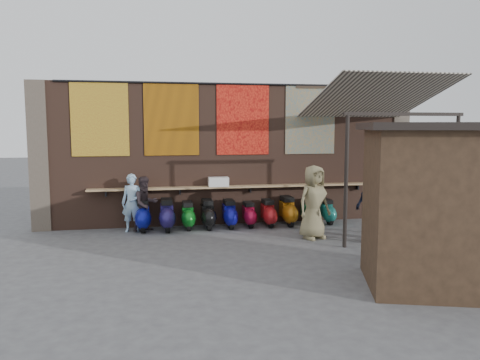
% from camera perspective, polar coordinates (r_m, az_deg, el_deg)
% --- Properties ---
extents(ground, '(70.00, 70.00, 0.00)m').
position_cam_1_polar(ground, '(11.18, 1.33, -7.93)').
color(ground, '#474749').
rests_on(ground, ground).
extents(brick_wall, '(10.00, 0.40, 4.00)m').
position_cam_1_polar(brick_wall, '(13.50, -1.08, 3.16)').
color(brick_wall, brown).
rests_on(brick_wall, ground).
extents(pier_left, '(0.50, 0.50, 4.00)m').
position_cam_1_polar(pier_left, '(13.62, -23.20, 2.67)').
color(pier_left, '#4C4238').
rests_on(pier_left, ground).
extents(pier_right, '(0.50, 0.50, 4.00)m').
position_cam_1_polar(pier_right, '(15.27, 18.55, 3.21)').
color(pier_right, '#4C4238').
rests_on(pier_right, ground).
extents(eating_counter, '(8.00, 0.32, 0.05)m').
position_cam_1_polar(eating_counter, '(13.22, -0.80, -0.83)').
color(eating_counter, '#9E7A51').
rests_on(eating_counter, brick_wall).
extents(shelf_box, '(0.56, 0.28, 0.26)m').
position_cam_1_polar(shelf_box, '(13.11, -2.65, -0.22)').
color(shelf_box, white).
rests_on(shelf_box, eating_counter).
extents(tapestry_redgold, '(1.50, 0.02, 2.00)m').
position_cam_1_polar(tapestry_redgold, '(13.13, -16.72, 7.16)').
color(tapestry_redgold, '#8E3614').
rests_on(tapestry_redgold, brick_wall).
extents(tapestry_sun, '(1.50, 0.02, 2.00)m').
position_cam_1_polar(tapestry_sun, '(13.08, -8.34, 7.37)').
color(tapestry_sun, orange).
rests_on(tapestry_sun, brick_wall).
extents(tapestry_orange, '(1.50, 0.02, 2.00)m').
position_cam_1_polar(tapestry_orange, '(13.32, 0.36, 7.42)').
color(tapestry_orange, red).
rests_on(tapestry_orange, brick_wall).
extents(tapestry_multi, '(1.50, 0.02, 2.00)m').
position_cam_1_polar(tapestry_multi, '(13.85, 8.57, 7.31)').
color(tapestry_multi, '#26698C').
rests_on(tapestry_multi, brick_wall).
extents(hang_rail, '(9.50, 0.06, 0.06)m').
position_cam_1_polar(hang_rail, '(13.31, -0.92, 11.65)').
color(hang_rail, black).
rests_on(hang_rail, brick_wall).
extents(scooter_stool_0, '(0.39, 0.88, 0.83)m').
position_cam_1_polar(scooter_stool_0, '(12.85, -11.74, -4.26)').
color(scooter_stool_0, '#0C1288').
rests_on(scooter_stool_0, ground).
extents(scooter_stool_1, '(0.40, 0.89, 0.85)m').
position_cam_1_polar(scooter_stool_1, '(12.77, -8.90, -4.23)').
color(scooter_stool_1, '#201855').
rests_on(scooter_stool_1, ground).
extents(scooter_stool_2, '(0.35, 0.79, 0.75)m').
position_cam_1_polar(scooter_stool_2, '(12.88, -6.38, -4.34)').
color(scooter_stool_2, '#0E6319').
rests_on(scooter_stool_2, ground).
extents(scooter_stool_3, '(0.37, 0.83, 0.79)m').
position_cam_1_polar(scooter_stool_3, '(12.90, -3.95, -4.19)').
color(scooter_stool_3, black).
rests_on(scooter_stool_3, ground).
extents(scooter_stool_4, '(0.36, 0.81, 0.77)m').
position_cam_1_polar(scooter_stool_4, '(12.99, -1.29, -4.16)').
color(scooter_stool_4, '#0D0E8B').
rests_on(scooter_stool_4, ground).
extents(scooter_stool_5, '(0.33, 0.73, 0.69)m').
position_cam_1_polar(scooter_stool_5, '(13.12, 1.10, -4.22)').
color(scooter_stool_5, maroon).
rests_on(scooter_stool_5, ground).
extents(scooter_stool_6, '(0.35, 0.79, 0.75)m').
position_cam_1_polar(scooter_stool_6, '(13.19, 3.47, -4.05)').
color(scooter_stool_6, maroon).
rests_on(scooter_stool_6, ground).
extents(scooter_stool_7, '(0.39, 0.86, 0.82)m').
position_cam_1_polar(scooter_stool_7, '(13.36, 5.84, -3.79)').
color(scooter_stool_7, '#97550D').
rests_on(scooter_stool_7, ground).
extents(scooter_stool_8, '(0.34, 0.77, 0.73)m').
position_cam_1_polar(scooter_stool_8, '(13.59, 8.37, -3.84)').
color(scooter_stool_8, '#0D4525').
rests_on(scooter_stool_8, ground).
extents(scooter_stool_9, '(0.33, 0.74, 0.70)m').
position_cam_1_polar(scooter_stool_9, '(13.77, 10.56, -3.80)').
color(scooter_stool_9, '#1B6E65').
rests_on(scooter_stool_9, ground).
extents(diner_left, '(0.63, 0.47, 1.55)m').
position_cam_1_polar(diner_left, '(12.75, -13.00, -2.74)').
color(diner_left, '#92B7D5').
rests_on(diner_left, ground).
extents(diner_right, '(0.90, 0.84, 1.47)m').
position_cam_1_polar(diner_right, '(12.75, -11.45, -2.88)').
color(diner_right, '#2F2428').
rests_on(diner_right, ground).
extents(shopper_navy, '(1.12, 0.61, 1.81)m').
position_cam_1_polar(shopper_navy, '(11.68, 16.17, -3.01)').
color(shopper_navy, black).
rests_on(shopper_navy, ground).
extents(shopper_grey, '(1.11, 0.66, 1.70)m').
position_cam_1_polar(shopper_grey, '(12.06, 19.86, -3.13)').
color(shopper_grey, '#5A585E').
rests_on(shopper_grey, ground).
extents(shopper_tan, '(1.05, 0.86, 1.84)m').
position_cam_1_polar(shopper_tan, '(11.79, 8.98, -2.68)').
color(shopper_tan, '#847A54').
rests_on(shopper_tan, ground).
extents(market_stall, '(2.99, 2.58, 2.74)m').
position_cam_1_polar(market_stall, '(8.79, 23.70, -3.34)').
color(market_stall, black).
rests_on(market_stall, ground).
extents(stall_roof, '(3.36, 2.95, 0.12)m').
position_cam_1_polar(stall_roof, '(8.67, 24.13, 6.00)').
color(stall_roof, black).
rests_on(stall_roof, market_stall).
extents(stall_sign, '(1.15, 0.41, 0.50)m').
position_cam_1_polar(stall_sign, '(9.65, 22.22, 1.24)').
color(stall_sign, gold).
rests_on(stall_sign, market_stall).
extents(stall_shelf, '(2.02, 0.74, 0.06)m').
position_cam_1_polar(stall_shelf, '(9.78, 21.98, -4.51)').
color(stall_shelf, '#473321').
rests_on(stall_shelf, market_stall).
extents(awning_canvas, '(3.20, 3.28, 0.97)m').
position_cam_1_polar(awning_canvas, '(12.89, 16.10, 9.65)').
color(awning_canvas, beige).
rests_on(awning_canvas, brick_wall).
extents(awning_ledger, '(3.30, 0.08, 0.12)m').
position_cam_1_polar(awning_ledger, '(14.35, 13.23, 10.98)').
color(awning_ledger, '#33261C').
rests_on(awning_ledger, brick_wall).
extents(awning_header, '(3.00, 0.08, 0.08)m').
position_cam_1_polar(awning_header, '(11.55, 19.43, 7.59)').
color(awning_header, black).
rests_on(awning_header, awning_post_left).
extents(awning_post_left, '(0.09, 0.09, 3.10)m').
position_cam_1_polar(awning_post_left, '(10.98, 12.80, -0.13)').
color(awning_post_left, black).
rests_on(awning_post_left, ground).
extents(awning_post_right, '(0.09, 0.09, 3.10)m').
position_cam_1_polar(awning_post_right, '(12.37, 24.77, 0.17)').
color(awning_post_right, black).
rests_on(awning_post_right, ground).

